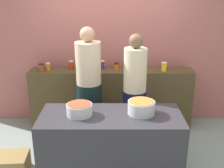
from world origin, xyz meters
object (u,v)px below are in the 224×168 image
at_px(preserve_jar_3, 81,67).
at_px(bread_crate, 13,164).
at_px(cooking_pot_center, 142,107).
at_px(preserve_jar_1, 49,66).
at_px(cooking_pot_left, 80,109).
at_px(cook_in_cap, 135,102).
at_px(cook_with_tongs, 90,94).
at_px(preserve_jar_4, 103,65).
at_px(preserve_jar_6, 128,66).
at_px(preserve_jar_5, 117,66).
at_px(preserve_jar_7, 139,66).
at_px(preserve_jar_0, 43,67).
at_px(preserve_jar_8, 165,67).
at_px(preserve_jar_2, 73,65).

relative_size(preserve_jar_3, bread_crate, 0.27).
bearing_deg(cooking_pot_center, preserve_jar_1, 135.90).
height_order(preserve_jar_1, preserve_jar_3, preserve_jar_1).
bearing_deg(cooking_pot_left, cook_in_cap, 40.25).
distance_m(cooking_pot_center, cook_with_tongs, 1.06).
bearing_deg(preserve_jar_4, preserve_jar_1, -176.23).
xyz_separation_m(preserve_jar_1, preserve_jar_3, (0.53, -0.01, -0.01)).
xyz_separation_m(preserve_jar_6, cooking_pot_left, (-0.63, -1.40, -0.13)).
bearing_deg(cooking_pot_center, cook_with_tongs, 131.03).
distance_m(preserve_jar_3, preserve_jar_5, 0.59).
relative_size(preserve_jar_7, cooking_pot_left, 0.41).
height_order(preserve_jar_0, preserve_jar_3, preserve_jar_0).
bearing_deg(preserve_jar_4, preserve_jar_8, -5.04).
relative_size(preserve_jar_0, preserve_jar_2, 0.86).
xyz_separation_m(preserve_jar_2, cook_with_tongs, (0.33, -0.62, -0.27)).
relative_size(preserve_jar_0, preserve_jar_7, 0.99).
height_order(preserve_jar_1, preserve_jar_6, preserve_jar_6).
height_order(preserve_jar_5, cooking_pot_center, preserve_jar_5).
relative_size(preserve_jar_4, preserve_jar_6, 1.10).
xyz_separation_m(preserve_jar_0, preserve_jar_2, (0.47, 0.11, 0.01)).
relative_size(preserve_jar_1, preserve_jar_4, 0.85).
bearing_deg(preserve_jar_2, cook_with_tongs, -61.68).
bearing_deg(bread_crate, preserve_jar_4, 50.05).
relative_size(preserve_jar_1, preserve_jar_8, 0.87).
distance_m(preserve_jar_2, preserve_jar_4, 0.50).
relative_size(cooking_pot_center, bread_crate, 0.79).
bearing_deg(cooking_pot_left, preserve_jar_1, 115.48).
bearing_deg(preserve_jar_7, bread_crate, -142.26).
bearing_deg(preserve_jar_8, preserve_jar_0, -179.27).
xyz_separation_m(preserve_jar_8, cook_in_cap, (-0.53, -0.77, -0.29)).
xyz_separation_m(cooking_pot_center, cook_with_tongs, (-0.69, 0.79, -0.15)).
bearing_deg(preserve_jar_3, cooking_pot_left, -84.53).
bearing_deg(cooking_pot_center, preserve_jar_2, 125.95).
distance_m(preserve_jar_2, bread_crate, 1.79).
xyz_separation_m(preserve_jar_1, preserve_jar_5, (1.12, 0.07, -0.01)).
relative_size(preserve_jar_1, preserve_jar_5, 1.20).
bearing_deg(preserve_jar_5, cook_with_tongs, -123.02).
bearing_deg(bread_crate, preserve_jar_3, 58.42).
bearing_deg(preserve_jar_3, bread_crate, -121.58).
height_order(preserve_jar_7, cooking_pot_left, preserve_jar_7).
height_order(preserve_jar_6, preserve_jar_8, preserve_jar_8).
xyz_separation_m(preserve_jar_0, cook_with_tongs, (0.80, -0.50, -0.26)).
relative_size(preserve_jar_4, cooking_pot_center, 0.46).
bearing_deg(preserve_jar_0, preserve_jar_5, 6.09).
distance_m(preserve_jar_6, preserve_jar_8, 0.60).
xyz_separation_m(preserve_jar_2, preserve_jar_4, (0.50, 0.00, 0.00)).
distance_m(cook_in_cap, bread_crate, 1.83).
height_order(preserve_jar_8, cook_in_cap, cook_in_cap).
bearing_deg(preserve_jar_6, preserve_jar_2, 177.17).
xyz_separation_m(preserve_jar_0, preserve_jar_8, (1.99, 0.03, 0.01)).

